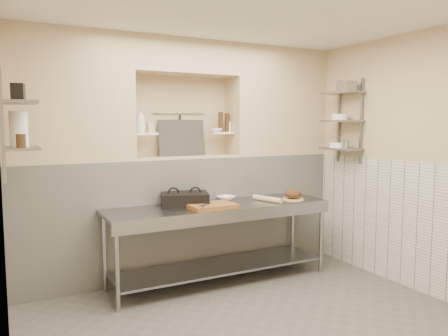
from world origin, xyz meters
TOP-DOWN VIEW (x-y plane):
  - floor at (0.00, 0.00)m, footprint 4.00×3.90m
  - wall_right at (2.05, 0.00)m, footprint 0.10×3.90m
  - wall_back at (0.00, 2.00)m, footprint 4.00×0.10m
  - backwall_lower at (0.00, 1.75)m, footprint 4.00×0.40m
  - alcove_sill at (0.00, 1.75)m, footprint 1.30×0.40m
  - backwall_pillar_left at (-1.33, 1.75)m, footprint 1.35×0.40m
  - backwall_pillar_right at (1.33, 1.75)m, footprint 1.35×0.40m
  - backwall_header at (0.00, 1.75)m, footprint 1.30×0.40m
  - wainscot_left at (-1.99, 0.00)m, footprint 0.02×3.90m
  - wainscot_right at (1.99, 0.00)m, footprint 0.02×3.90m
  - alcove_shelf_left at (-0.50, 1.75)m, footprint 0.28×0.16m
  - alcove_shelf_right at (0.50, 1.75)m, footprint 0.28×0.16m
  - utensil_rail at (0.00, 1.92)m, footprint 0.70×0.02m
  - hanging_steel at (0.00, 1.90)m, footprint 0.02×0.02m
  - splash_panel at (0.00, 1.85)m, footprint 0.60×0.08m
  - shelf_rail_left_a at (-1.98, 1.25)m, footprint 0.03×0.03m
  - shelf_rail_left_b at (-1.98, 0.85)m, footprint 0.03×0.03m
  - wall_shelf_left_lower at (-1.84, 1.05)m, footprint 0.30×0.50m
  - wall_shelf_left_upper at (-1.84, 1.05)m, footprint 0.30×0.50m
  - shelf_rail_right_a at (1.98, 1.25)m, footprint 0.03×0.03m
  - shelf_rail_right_b at (1.98, 0.85)m, footprint 0.03×0.03m
  - wall_shelf_right_lower at (1.84, 1.05)m, footprint 0.30×0.50m
  - wall_shelf_right_mid at (1.84, 1.05)m, footprint 0.30×0.50m
  - wall_shelf_right_upper at (1.84, 1.05)m, footprint 0.30×0.50m
  - prep_table at (0.19, 1.18)m, footprint 2.60×0.70m
  - panini_press at (-0.17, 1.35)m, footprint 0.61×0.52m
  - cutting_board at (0.03, 1.07)m, footprint 0.51×0.37m
  - knife_blade at (-0.06, 1.03)m, footprint 0.22×0.16m
  - tongs at (-0.10, 0.97)m, footprint 0.15×0.21m
  - mixing_bowl at (0.40, 1.43)m, footprint 0.26×0.26m
  - rolling_pin at (0.78, 1.12)m, footprint 0.19×0.41m
  - bread_board at (1.13, 1.08)m, footprint 0.25×0.25m
  - bread_loaf at (1.13, 1.08)m, footprint 0.20×0.20m
  - bottle_soap at (-0.55, 1.73)m, footprint 0.10×0.10m
  - jar_alcove at (-0.41, 1.79)m, footprint 0.08×0.08m
  - bowl_alcove at (0.42, 1.73)m, footprint 0.20×0.20m
  - condiment_a at (0.59, 1.77)m, footprint 0.06×0.06m
  - condiment_b at (0.50, 1.77)m, footprint 0.06×0.06m
  - condiment_c at (0.61, 1.78)m, footprint 0.07×0.07m
  - jug_left at (-1.84, 1.18)m, footprint 0.16×0.16m
  - jar_left at (-1.84, 0.85)m, footprint 0.08×0.08m
  - box_left_upper at (-1.84, 0.97)m, footprint 0.12×0.12m
  - bowl_right at (1.84, 1.11)m, footprint 0.21×0.21m
  - canister_right at (1.84, 0.97)m, footprint 0.09×0.09m
  - bowl_right_mid at (1.84, 1.09)m, footprint 0.20×0.20m
  - basket_right at (1.84, 0.98)m, footprint 0.17×0.20m

SIDE VIEW (x-z plane):
  - floor at x=0.00m, z-range -0.10..0.00m
  - prep_table at x=0.19m, z-range 0.19..1.09m
  - backwall_lower at x=0.00m, z-range 0.00..1.40m
  - wainscot_left at x=-1.99m, z-range 0.00..1.40m
  - wainscot_right at x=1.99m, z-range 0.00..1.40m
  - bread_board at x=1.13m, z-range 0.90..0.91m
  - cutting_board at x=0.03m, z-range 0.90..0.95m
  - mixing_bowl at x=0.40m, z-range 0.90..0.95m
  - rolling_pin at x=0.78m, z-range 0.90..0.96m
  - knife_blade at x=-0.06m, z-range 0.95..0.95m
  - tongs at x=-0.10m, z-range 0.95..0.97m
  - panini_press at x=-0.17m, z-range 0.90..1.04m
  - bread_loaf at x=1.13m, z-range 0.91..1.03m
  - wall_right at x=2.05m, z-range 0.00..2.80m
  - wall_back at x=0.00m, z-range 0.00..2.80m
  - alcove_sill at x=0.00m, z-range 1.40..1.42m
  - wall_shelf_right_lower at x=1.84m, z-range 1.49..1.51m
  - bowl_right at x=1.84m, z-range 1.51..1.57m
  - canister_right at x=1.84m, z-range 1.51..1.61m
  - wall_shelf_left_lower at x=-1.84m, z-range 1.59..1.61m
  - splash_panel at x=0.00m, z-range 1.42..1.86m
  - jar_left at x=-1.84m, z-range 1.61..1.73m
  - alcove_shelf_left at x=-0.50m, z-range 1.69..1.71m
  - alcove_shelf_right at x=0.50m, z-range 1.69..1.71m
  - bowl_alcove at x=0.42m, z-range 1.71..1.76m
  - jug_left at x=-1.84m, z-range 1.61..1.93m
  - jar_alcove at x=-0.41m, z-range 1.71..1.83m
  - condiment_c at x=0.61m, z-range 1.71..1.84m
  - hanging_steel at x=0.00m, z-range 1.63..1.93m
  - shelf_rail_left_a at x=-1.98m, z-range 1.33..2.27m
  - shelf_rail_left_b at x=-1.98m, z-range 1.33..2.27m
  - condiment_a at x=0.59m, z-range 1.71..1.95m
  - condiment_b at x=0.50m, z-range 1.71..1.96m
  - bottle_soap at x=-0.55m, z-range 1.71..1.98m
  - shelf_rail_right_a at x=1.98m, z-range 1.33..2.38m
  - shelf_rail_right_b at x=1.98m, z-range 1.33..2.38m
  - wall_shelf_right_mid at x=1.84m, z-range 1.84..1.86m
  - bowl_right_mid at x=1.84m, z-range 1.86..1.94m
  - utensil_rail at x=0.00m, z-range 1.94..1.96m
  - wall_shelf_left_upper at x=-1.84m, z-range 1.99..2.01m
  - box_left_upper at x=-1.84m, z-range 2.01..2.16m
  - backwall_pillar_left at x=-1.33m, z-range 1.40..2.80m
  - backwall_pillar_right at x=1.33m, z-range 1.40..2.80m
  - wall_shelf_right_upper at x=1.84m, z-range 2.19..2.21m
  - basket_right at x=1.84m, z-range 2.21..2.34m
  - backwall_header at x=0.00m, z-range 2.40..2.80m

